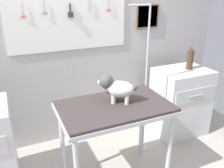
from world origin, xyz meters
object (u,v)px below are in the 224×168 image
dog (116,88)px  grooming_arm (145,89)px  cabinet_right (180,102)px  soda_bottle (190,59)px  grooming_table (115,113)px

dog → grooming_arm: bearing=30.4°
cabinet_right → soda_bottle: soda_bottle is taller
dog → cabinet_right: 1.39m
cabinet_right → soda_bottle: 0.60m
grooming_table → grooming_arm: size_ratio=0.60×
grooming_arm → grooming_table: bearing=-147.1°
grooming_table → grooming_arm: 0.64m
cabinet_right → grooming_table: bearing=-157.1°
soda_bottle → grooming_table: bearing=-158.4°
grooming_table → dog: bearing=56.0°
grooming_table → grooming_arm: bearing=32.9°
grooming_table → dog: 0.24m
grooming_arm → dog: bearing=-149.6°
cabinet_right → grooming_arm: bearing=-166.2°
dog → soda_bottle: size_ratio=1.23×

